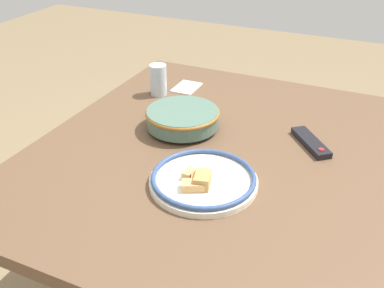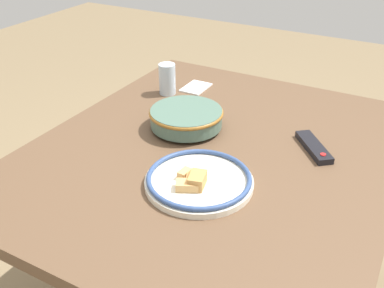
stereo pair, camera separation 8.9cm
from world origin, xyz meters
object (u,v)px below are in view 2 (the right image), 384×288
(food_plate, at_px, (199,180))
(tv_remote, at_px, (314,147))
(noodle_bowl, at_px, (186,117))
(drinking_glass, at_px, (167,79))

(food_plate, xyz_separation_m, tv_remote, (-0.34, 0.23, -0.01))
(noodle_bowl, relative_size, food_plate, 0.83)
(food_plate, distance_m, tv_remote, 0.41)
(noodle_bowl, xyz_separation_m, drinking_glass, (-0.22, -0.21, 0.02))
(food_plate, relative_size, tv_remote, 1.74)
(noodle_bowl, distance_m, drinking_glass, 0.31)
(food_plate, height_order, tv_remote, food_plate)
(tv_remote, bearing_deg, drinking_glass, -52.97)
(tv_remote, bearing_deg, food_plate, 17.14)
(food_plate, xyz_separation_m, drinking_glass, (-0.49, -0.40, 0.04))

